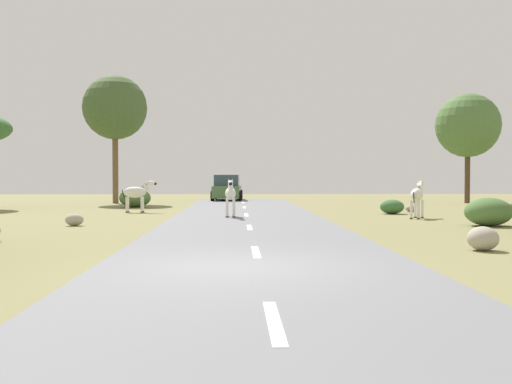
{
  "coord_description": "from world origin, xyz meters",
  "views": [
    {
      "loc": [
        0.01,
        -10.45,
        1.67
      ],
      "look_at": [
        0.81,
        13.31,
        1.04
      ],
      "focal_mm": 40.84,
      "sensor_mm": 36.0,
      "label": 1
    }
  ],
  "objects_px": {
    "bush_3": "(489,212)",
    "rock_2": "(483,239)",
    "zebra_2": "(417,195)",
    "car_0": "(227,189)",
    "tree_0": "(115,108)",
    "tree_2": "(468,126)",
    "rock_0": "(411,208)",
    "rock_1": "(74,220)",
    "zebra_0": "(230,194)",
    "zebra_1": "(137,193)",
    "bush_2": "(135,198)",
    "bush_0": "(392,207)"
  },
  "relations": [
    {
      "from": "car_0",
      "to": "rock_0",
      "type": "xyz_separation_m",
      "value": [
        8.92,
        -12.81,
        -0.68
      ]
    },
    {
      "from": "zebra_0",
      "to": "bush_2",
      "type": "distance_m",
      "value": 10.0
    },
    {
      "from": "zebra_2",
      "to": "rock_2",
      "type": "relative_size",
      "value": 2.2
    },
    {
      "from": "rock_0",
      "to": "tree_0",
      "type": "bearing_deg",
      "value": 149.41
    },
    {
      "from": "car_0",
      "to": "tree_2",
      "type": "xyz_separation_m",
      "value": [
        15.15,
        -4.01,
        4.01
      ]
    },
    {
      "from": "zebra_1",
      "to": "tree_2",
      "type": "distance_m",
      "value": 21.45
    },
    {
      "from": "bush_3",
      "to": "rock_2",
      "type": "height_order",
      "value": "bush_3"
    },
    {
      "from": "tree_0",
      "to": "tree_2",
      "type": "relative_size",
      "value": 1.16
    },
    {
      "from": "tree_0",
      "to": "rock_2",
      "type": "bearing_deg",
      "value": -61.06
    },
    {
      "from": "zebra_1",
      "to": "car_0",
      "type": "distance_m",
      "value": 13.43
    },
    {
      "from": "zebra_2",
      "to": "bush_3",
      "type": "xyz_separation_m",
      "value": [
        1.29,
        -3.64,
        -0.45
      ]
    },
    {
      "from": "zebra_0",
      "to": "tree_0",
      "type": "relative_size",
      "value": 0.21
    },
    {
      "from": "bush_0",
      "to": "bush_3",
      "type": "height_order",
      "value": "bush_3"
    },
    {
      "from": "rock_1",
      "to": "bush_0",
      "type": "bearing_deg",
      "value": 25.21
    },
    {
      "from": "tree_0",
      "to": "tree_2",
      "type": "height_order",
      "value": "tree_0"
    },
    {
      "from": "zebra_0",
      "to": "rock_2",
      "type": "bearing_deg",
      "value": 118.38
    },
    {
      "from": "rock_2",
      "to": "bush_2",
      "type": "bearing_deg",
      "value": 120.39
    },
    {
      "from": "zebra_0",
      "to": "rock_1",
      "type": "distance_m",
      "value": 6.31
    },
    {
      "from": "zebra_2",
      "to": "rock_1",
      "type": "bearing_deg",
      "value": -136.54
    },
    {
      "from": "car_0",
      "to": "zebra_2",
      "type": "bearing_deg",
      "value": -62.79
    },
    {
      "from": "bush_2",
      "to": "bush_0",
      "type": "bearing_deg",
      "value": -25.82
    },
    {
      "from": "tree_0",
      "to": "rock_2",
      "type": "height_order",
      "value": "tree_0"
    },
    {
      "from": "zebra_2",
      "to": "bush_3",
      "type": "relative_size",
      "value": 0.98
    },
    {
      "from": "car_0",
      "to": "tree_2",
      "type": "relative_size",
      "value": 0.64
    },
    {
      "from": "zebra_1",
      "to": "tree_2",
      "type": "relative_size",
      "value": 0.24
    },
    {
      "from": "bush_2",
      "to": "bush_3",
      "type": "bearing_deg",
      "value": -41.54
    },
    {
      "from": "zebra_0",
      "to": "zebra_1",
      "type": "distance_m",
      "value": 5.93
    },
    {
      "from": "zebra_2",
      "to": "rock_2",
      "type": "bearing_deg",
      "value": -69.65
    },
    {
      "from": "zebra_2",
      "to": "rock_0",
      "type": "xyz_separation_m",
      "value": [
        1.05,
        4.28,
        -0.77
      ]
    },
    {
      "from": "zebra_2",
      "to": "rock_1",
      "type": "relative_size",
      "value": 2.54
    },
    {
      "from": "bush_3",
      "to": "rock_0",
      "type": "height_order",
      "value": "bush_3"
    },
    {
      "from": "zebra_2",
      "to": "car_0",
      "type": "xyz_separation_m",
      "value": [
        -7.87,
        17.09,
        -0.08
      ]
    },
    {
      "from": "bush_0",
      "to": "rock_2",
      "type": "bearing_deg",
      "value": -96.22
    },
    {
      "from": "tree_0",
      "to": "car_0",
      "type": "bearing_deg",
      "value": 26.51
    },
    {
      "from": "bush_2",
      "to": "zebra_1",
      "type": "bearing_deg",
      "value": -79.18
    },
    {
      "from": "rock_1",
      "to": "tree_0",
      "type": "bearing_deg",
      "value": 97.02
    },
    {
      "from": "bush_3",
      "to": "rock_2",
      "type": "distance_m",
      "value": 7.09
    },
    {
      "from": "car_0",
      "to": "bush_3",
      "type": "height_order",
      "value": "car_0"
    },
    {
      "from": "car_0",
      "to": "rock_2",
      "type": "bearing_deg",
      "value": -74.66
    },
    {
      "from": "zebra_0",
      "to": "rock_0",
      "type": "xyz_separation_m",
      "value": [
        8.52,
        3.97,
        -0.81
      ]
    },
    {
      "from": "bush_2",
      "to": "rock_1",
      "type": "distance_m",
      "value": 11.9
    },
    {
      "from": "tree_2",
      "to": "bush_3",
      "type": "xyz_separation_m",
      "value": [
        -5.99,
        -16.72,
        -4.38
      ]
    },
    {
      "from": "car_0",
      "to": "bush_2",
      "type": "height_order",
      "value": "car_0"
    },
    {
      "from": "tree_2",
      "to": "rock_1",
      "type": "xyz_separation_m",
      "value": [
        -20.01,
        -16.18,
        -4.66
      ]
    },
    {
      "from": "tree_2",
      "to": "bush_3",
      "type": "distance_m",
      "value": 18.29
    },
    {
      "from": "bush_3",
      "to": "tree_0",
      "type": "bearing_deg",
      "value": 132.94
    },
    {
      "from": "bush_3",
      "to": "rock_1",
      "type": "relative_size",
      "value": 2.6
    },
    {
      "from": "zebra_0",
      "to": "bush_0",
      "type": "distance_m",
      "value": 7.63
    },
    {
      "from": "bush_0",
      "to": "rock_0",
      "type": "distance_m",
      "value": 2.02
    },
    {
      "from": "zebra_0",
      "to": "bush_0",
      "type": "relative_size",
      "value": 1.53
    }
  ]
}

